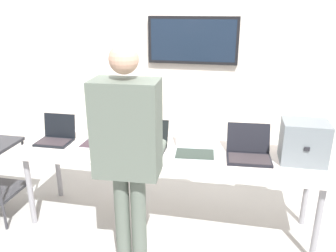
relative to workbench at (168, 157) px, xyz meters
The scene contains 12 objects.
ground 0.70m from the workbench, ahead, with size 8.00×8.00×0.04m, color #9F9F9C.
back_wall 1.29m from the workbench, 89.93° to the left, with size 8.00×0.11×2.57m.
workbench is the anchor object (origin of this frame).
equipment_box 1.13m from the workbench, ahead, with size 0.35×0.29×0.34m.
laptop_station_0 1.07m from the workbench, behind, with size 0.31×0.27×0.24m.
laptop_station_1 0.64m from the workbench, behind, with size 0.33×0.34×0.24m.
laptop_station_2 0.22m from the workbench, 170.00° to the left, with size 0.33×0.30×0.24m.
laptop_station_3 0.26m from the workbench, ahead, with size 0.38×0.40×0.25m.
laptop_station_4 0.69m from the workbench, ahead, with size 0.38×0.38×0.25m.
person 0.73m from the workbench, 103.45° to the right, with size 0.45×0.60×1.71m.
coffee_mug 0.80m from the workbench, 161.59° to the right, with size 0.08×0.08×0.10m.
paper_sheet 0.18m from the workbench, 82.34° to the right, with size 0.23×0.31×0.00m.
Camera 1 is at (0.55, -2.65, 1.93)m, focal length 36.31 mm.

